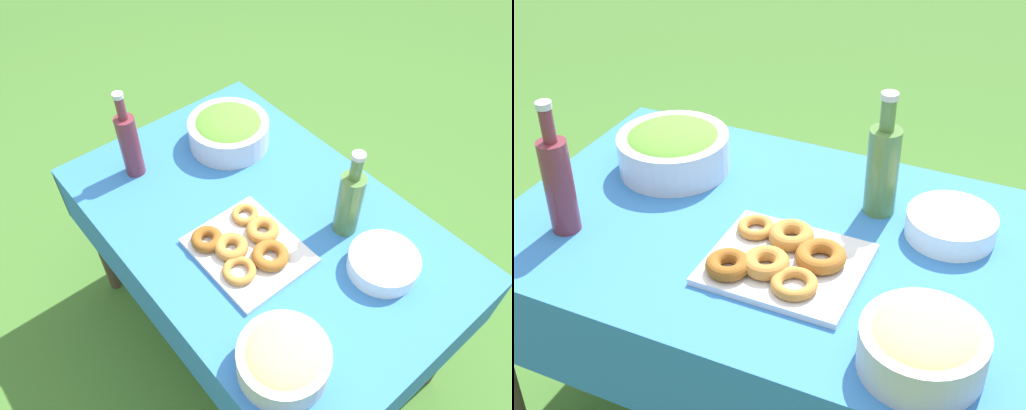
% 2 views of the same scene
% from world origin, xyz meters
% --- Properties ---
extents(picnic_table, '(1.31, 0.86, 0.73)m').
position_xyz_m(picnic_table, '(0.00, 0.00, 0.63)').
color(picnic_table, '#2D6BB2').
rests_on(picnic_table, ground_plane).
extents(salad_bowl, '(0.30, 0.30, 0.12)m').
position_xyz_m(salad_bowl, '(-0.37, 0.15, 0.79)').
color(salad_bowl, silver).
rests_on(salad_bowl, picnic_table).
extents(pasta_bowl, '(0.24, 0.24, 0.11)m').
position_xyz_m(pasta_bowl, '(0.42, -0.28, 0.79)').
color(pasta_bowl, '#B2B7BC').
rests_on(pasta_bowl, picnic_table).
extents(donut_platter, '(0.34, 0.29, 0.05)m').
position_xyz_m(donut_platter, '(0.07, -0.12, 0.75)').
color(donut_platter, silver).
rests_on(donut_platter, picnic_table).
extents(plate_stack, '(0.21, 0.21, 0.06)m').
position_xyz_m(plate_stack, '(0.38, 0.15, 0.76)').
color(plate_stack, white).
rests_on(plate_stack, picnic_table).
extents(olive_oil_bottle, '(0.08, 0.08, 0.32)m').
position_xyz_m(olive_oil_bottle, '(0.19, 0.18, 0.85)').
color(olive_oil_bottle, '#4C7238').
rests_on(olive_oil_bottle, picnic_table).
extents(wine_bottle, '(0.07, 0.07, 0.33)m').
position_xyz_m(wine_bottle, '(-0.46, -0.20, 0.86)').
color(wine_bottle, maroon).
rests_on(wine_bottle, picnic_table).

